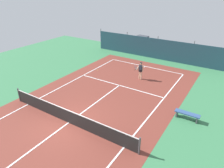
{
  "coord_description": "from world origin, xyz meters",
  "views": [
    {
      "loc": [
        8.11,
        -7.47,
        8.05
      ],
      "look_at": [
        0.29,
        4.75,
        0.9
      ],
      "focal_mm": 32.53,
      "sensor_mm": 36.0,
      "label": 1
    }
  ],
  "objects_px": {
    "tennis_net": "(68,116)",
    "parked_car": "(140,43)",
    "courtside_bench": "(187,114)",
    "tennis_player": "(141,70)",
    "tennis_ball_near_player": "(98,70)"
  },
  "relations": [
    {
      "from": "tennis_net",
      "to": "parked_car",
      "type": "xyz_separation_m",
      "value": [
        -3.45,
        17.85,
        0.33
      ]
    },
    {
      "from": "courtside_bench",
      "to": "parked_car",
      "type": "bearing_deg",
      "value": 126.19
    },
    {
      "from": "parked_car",
      "to": "tennis_net",
      "type": "bearing_deg",
      "value": 107.35
    },
    {
      "from": "tennis_player",
      "to": "courtside_bench",
      "type": "distance_m",
      "value": 6.78
    },
    {
      "from": "tennis_player",
      "to": "parked_car",
      "type": "height_order",
      "value": "parked_car"
    },
    {
      "from": "tennis_ball_near_player",
      "to": "courtside_bench",
      "type": "height_order",
      "value": "courtside_bench"
    },
    {
      "from": "tennis_ball_near_player",
      "to": "parked_car",
      "type": "relative_size",
      "value": 0.02
    },
    {
      "from": "tennis_ball_near_player",
      "to": "tennis_player",
      "type": "bearing_deg",
      "value": 5.05
    },
    {
      "from": "tennis_net",
      "to": "parked_car",
      "type": "bearing_deg",
      "value": 100.93
    },
    {
      "from": "tennis_player",
      "to": "parked_car",
      "type": "relative_size",
      "value": 0.37
    },
    {
      "from": "tennis_player",
      "to": "tennis_ball_near_player",
      "type": "height_order",
      "value": "tennis_player"
    },
    {
      "from": "tennis_player",
      "to": "courtside_bench",
      "type": "height_order",
      "value": "tennis_player"
    },
    {
      "from": "tennis_player",
      "to": "tennis_ball_near_player",
      "type": "relative_size",
      "value": 24.85
    },
    {
      "from": "tennis_net",
      "to": "parked_car",
      "type": "relative_size",
      "value": 2.31
    },
    {
      "from": "tennis_ball_near_player",
      "to": "courtside_bench",
      "type": "bearing_deg",
      "value": -20.27
    }
  ]
}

